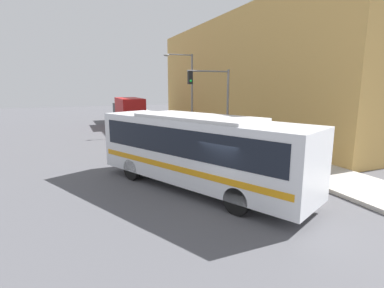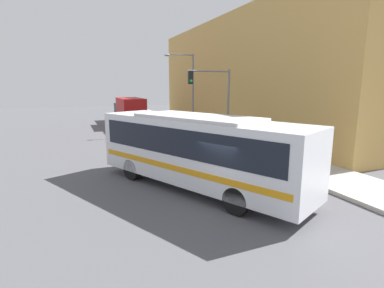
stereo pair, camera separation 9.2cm
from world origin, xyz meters
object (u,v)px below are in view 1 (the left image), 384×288
object	(u,v)px
traffic_light_pole	(215,94)
street_lamp	(188,86)
fire_hydrant	(293,163)
city_bus	(197,147)
delivery_truck	(128,111)
parking_meter	(226,134)

from	to	relation	value
traffic_light_pole	street_lamp	distance (m)	7.11
fire_hydrant	traffic_light_pole	size ratio (longest dim) A/B	0.14
fire_hydrant	traffic_light_pole	bearing A→B (deg)	97.31
city_bus	fire_hydrant	xyz separation A→B (m)	(5.66, 0.31, -1.35)
delivery_truck	fire_hydrant	bearing A→B (deg)	-79.24
traffic_light_pole	parking_meter	world-z (taller)	traffic_light_pole
delivery_truck	street_lamp	size ratio (longest dim) A/B	1.09
city_bus	traffic_light_pole	bearing A→B (deg)	32.97
city_bus	street_lamp	xyz separation A→B (m)	(5.52, 14.73, 2.59)
traffic_light_pole	street_lamp	xyz separation A→B (m)	(0.81, 7.04, 0.55)
delivery_truck	street_lamp	bearing A→B (deg)	-63.09
city_bus	traffic_light_pole	world-z (taller)	traffic_light_pole
delivery_truck	fire_hydrant	size ratio (longest dim) A/B	10.29
parking_meter	street_lamp	world-z (taller)	street_lamp
city_bus	traffic_light_pole	distance (m)	9.24
parking_meter	traffic_light_pole	bearing A→B (deg)	173.16
delivery_truck	street_lamp	world-z (taller)	street_lamp
delivery_truck	parking_meter	size ratio (longest dim) A/B	6.70
street_lamp	traffic_light_pole	bearing A→B (deg)	-96.54
delivery_truck	traffic_light_pole	size ratio (longest dim) A/B	1.43
fire_hydrant	street_lamp	bearing A→B (deg)	90.55
delivery_truck	fire_hydrant	xyz separation A→B (m)	(4.30, -22.62, -1.16)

